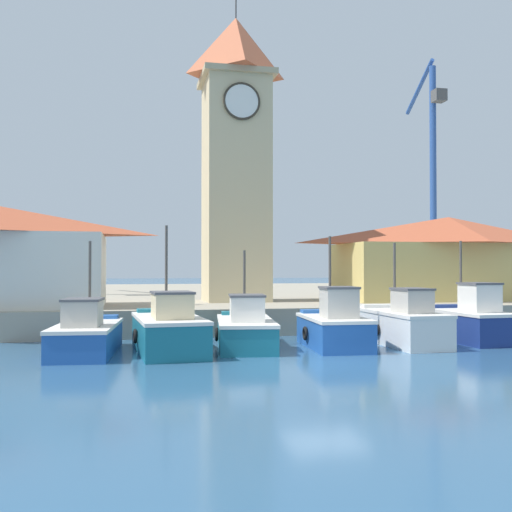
% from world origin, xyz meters
% --- Properties ---
extents(ground_plane, '(300.00, 300.00, 0.00)m').
position_xyz_m(ground_plane, '(0.00, 0.00, 0.00)').
color(ground_plane, '#2D567A').
extents(quay_wharf, '(120.00, 40.00, 1.19)m').
position_xyz_m(quay_wharf, '(0.00, 27.26, 0.59)').
color(quay_wharf, '#9E937F').
rests_on(quay_wharf, ground).
extents(fishing_boat_far_left, '(2.40, 5.09, 3.91)m').
position_xyz_m(fishing_boat_far_left, '(-7.40, 3.42, 0.66)').
color(fishing_boat_far_left, '#2356A8').
rests_on(fishing_boat_far_left, ground).
extents(fishing_boat_left_outer, '(2.53, 5.26, 4.49)m').
position_xyz_m(fishing_boat_left_outer, '(-4.62, 3.22, 0.77)').
color(fishing_boat_left_outer, '#196B7F').
rests_on(fishing_boat_left_outer, ground).
extents(fishing_boat_left_inner, '(2.63, 5.22, 3.62)m').
position_xyz_m(fishing_boat_left_inner, '(-1.76, 3.86, 0.68)').
color(fishing_boat_left_inner, '#196B7F').
rests_on(fishing_boat_left_inner, ground).
extents(fishing_boat_mid_left, '(2.23, 4.26, 4.16)m').
position_xyz_m(fishing_boat_mid_left, '(1.43, 3.15, 0.77)').
color(fishing_boat_mid_left, '#2356A8').
rests_on(fishing_boat_mid_left, ground).
extents(fishing_boat_center, '(2.00, 4.91, 3.95)m').
position_xyz_m(fishing_boat_center, '(4.33, 3.52, 0.79)').
color(fishing_boat_center, silver).
rests_on(fishing_boat_center, ground).
extents(fishing_boat_mid_right, '(2.18, 4.36, 4.06)m').
position_xyz_m(fishing_boat_mid_right, '(7.38, 3.83, 0.80)').
color(fishing_boat_mid_right, navy).
rests_on(fishing_boat_mid_right, ground).
extents(clock_tower, '(3.78, 3.78, 16.77)m').
position_xyz_m(clock_tower, '(-0.44, 13.42, 9.19)').
color(clock_tower, beige).
rests_on(clock_tower, quay_wharf).
extents(warehouse_right, '(12.70, 5.76, 4.61)m').
position_xyz_m(warehouse_right, '(11.53, 12.63, 3.54)').
color(warehouse_right, tan).
rests_on(warehouse_right, quay_wharf).
extents(port_crane_near, '(2.00, 7.16, 19.76)m').
position_xyz_m(port_crane_near, '(19.38, 28.87, 8.58)').
color(port_crane_near, navy).
rests_on(port_crane_near, quay_wharf).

